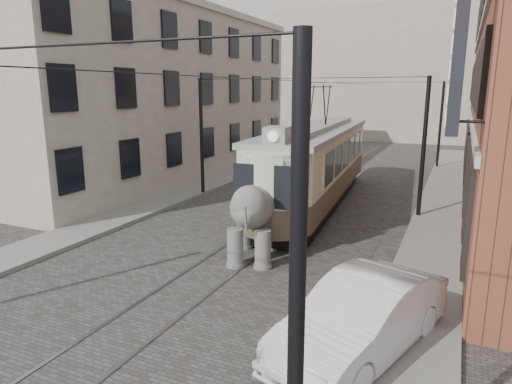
% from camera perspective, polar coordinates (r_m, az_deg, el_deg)
% --- Properties ---
extents(ground, '(120.00, 120.00, 0.00)m').
position_cam_1_polar(ground, '(16.48, -0.65, -6.51)').
color(ground, '#494643').
extents(tram_rails, '(1.54, 80.00, 0.02)m').
position_cam_1_polar(tram_rails, '(16.47, -0.65, -6.47)').
color(tram_rails, slate).
rests_on(tram_rails, ground).
extents(sidewalk_right, '(2.00, 60.00, 0.15)m').
position_cam_1_polar(sidewalk_right, '(15.09, 20.74, -8.94)').
color(sidewalk_right, slate).
rests_on(sidewalk_right, ground).
extents(sidewalk_left, '(2.00, 60.00, 0.15)m').
position_cam_1_polar(sidewalk_left, '(19.96, -17.84, -3.45)').
color(sidewalk_left, slate).
rests_on(sidewalk_left, ground).
extents(stucco_building, '(7.00, 24.00, 10.00)m').
position_cam_1_polar(stucco_building, '(29.83, -12.01, 11.66)').
color(stucco_building, gray).
rests_on(stucco_building, ground).
extents(distant_block, '(28.00, 10.00, 14.00)m').
position_cam_1_polar(distant_block, '(54.51, 17.97, 13.82)').
color(distant_block, gray).
rests_on(distant_block, ground).
extents(catenary, '(11.00, 30.20, 6.00)m').
position_cam_1_polar(catenary, '(20.41, 4.79, 5.86)').
color(catenary, black).
rests_on(catenary, ground).
extents(tram, '(4.04, 14.36, 5.62)m').
position_cam_1_polar(tram, '(21.78, 7.65, 5.73)').
color(tram, beige).
rests_on(tram, ground).
extents(elephant, '(3.59, 4.95, 2.72)m').
position_cam_1_polar(elephant, '(14.78, -0.38, -3.26)').
color(elephant, slate).
rests_on(elephant, ground).
extents(parked_car, '(3.18, 5.23, 1.63)m').
position_cam_1_polar(parked_car, '(10.03, 13.27, -15.08)').
color(parked_car, silver).
rests_on(parked_car, ground).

